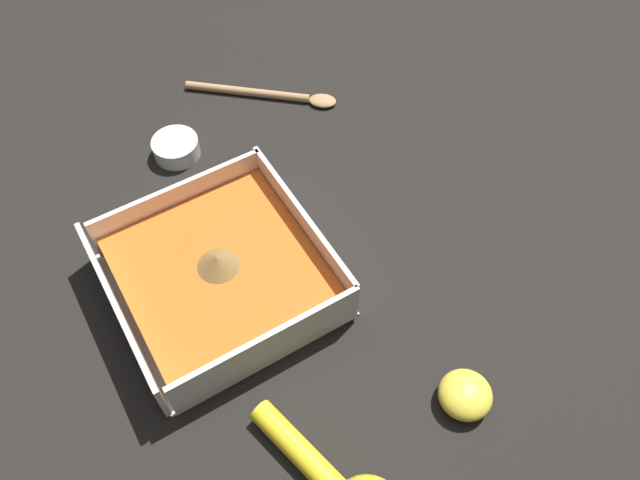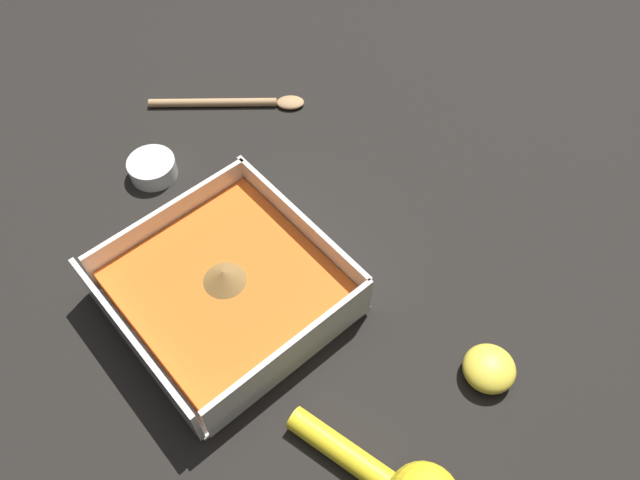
% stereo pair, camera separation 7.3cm
% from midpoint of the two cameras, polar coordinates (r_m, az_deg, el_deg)
% --- Properties ---
extents(ground_plane, '(4.00, 4.00, 0.00)m').
position_cam_midpoint_polar(ground_plane, '(0.74, -6.06, -4.37)').
color(ground_plane, black).
extents(square_dish, '(0.23, 0.23, 0.07)m').
position_cam_midpoint_polar(square_dish, '(0.72, -6.34, -3.75)').
color(square_dish, silver).
rests_on(square_dish, ground_plane).
extents(spice_bowl, '(0.06, 0.06, 0.03)m').
position_cam_midpoint_polar(spice_bowl, '(0.87, -10.69, 8.12)').
color(spice_bowl, silver).
rests_on(spice_bowl, ground_plane).
extents(lemon_half, '(0.06, 0.06, 0.03)m').
position_cam_midpoint_polar(lemon_half, '(0.69, 16.21, -13.69)').
color(lemon_half, yellow).
rests_on(lemon_half, ground_plane).
extents(wooden_spoon, '(0.16, 0.18, 0.01)m').
position_cam_midpoint_polar(wooden_spoon, '(0.94, -2.40, 13.03)').
color(wooden_spoon, tan).
rests_on(wooden_spoon, ground_plane).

